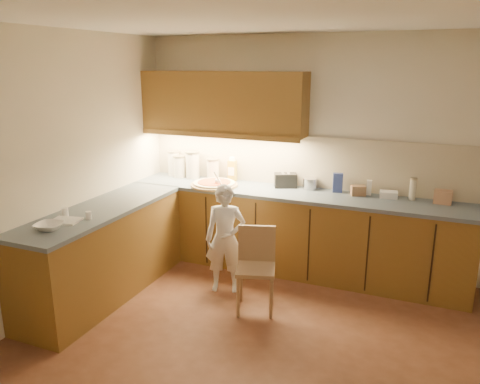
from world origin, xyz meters
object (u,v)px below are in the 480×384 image
Objects in this scene: wooden_chair at (256,262)px; oil_jug at (232,170)px; pizza_on_board at (214,184)px; child at (225,239)px; toaster at (286,180)px.

wooden_chair is 2.73× the size of oil_jug.
wooden_chair is (0.84, -0.86, -0.48)m from pizza_on_board.
wooden_chair is at bearing -44.78° from child.
child is 3.86× the size of oil_jug.
pizza_on_board is 0.68× the size of wooden_chair.
child is at bearing -56.40° from pizza_on_board.
oil_jug reaches higher than pizza_on_board.
toaster is (0.68, -0.04, -0.05)m from oil_jug.
child is at bearing 135.42° from wooden_chair.
child is (0.43, -0.65, -0.38)m from pizza_on_board.
oil_jug is at bearing 105.26° from wooden_chair.
child reaches higher than wooden_chair.
oil_jug is at bearing 153.27° from toaster.
wooden_chair is at bearing -57.11° from oil_jug.
pizza_on_board is at bearing 175.32° from toaster.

